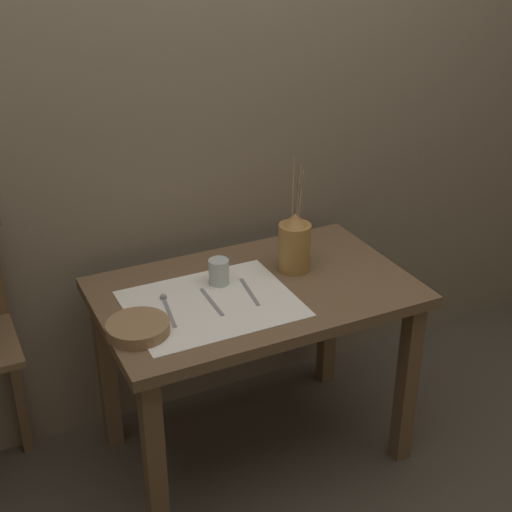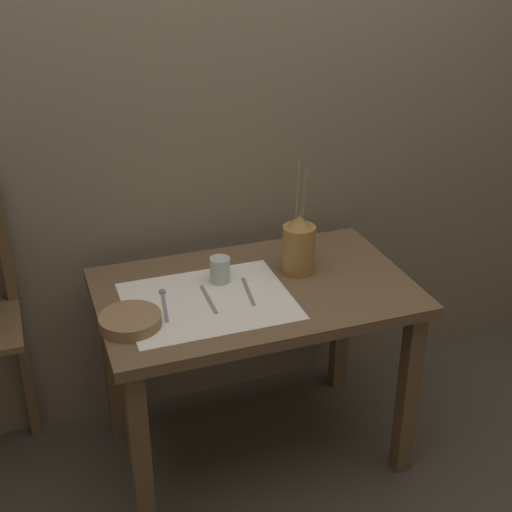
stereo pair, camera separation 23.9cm
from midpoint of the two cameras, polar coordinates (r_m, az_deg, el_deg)
The scene contains 10 objects.
ground_plane at distance 2.86m, azimuth -2.55°, elevation -15.17°, with size 12.00×12.00×0.00m, color #473F35.
stone_wall_back at distance 2.65m, azimuth -7.03°, elevation 10.97°, with size 7.00×0.06×2.40m.
wooden_table at distance 2.50m, azimuth -2.83°, elevation -4.80°, with size 1.08×0.67×0.71m.
linen_cloth at distance 2.36m, azimuth -6.50°, elevation -3.88°, with size 0.55×0.43×0.00m.
pitcher_with_flowers at distance 2.51m, azimuth 0.40°, elevation 0.94°, with size 0.12×0.12×0.41m.
wooden_bowl at distance 2.23m, azimuth -12.48°, elevation -5.75°, with size 0.20×0.20×0.04m.
glass_tumbler_near at distance 2.45m, azimuth -5.78°, elevation -1.33°, with size 0.07×0.07×0.09m.
spoon_inner at distance 2.37m, azimuth -10.13°, elevation -3.80°, with size 0.05×0.20×0.02m.
fork_inner at distance 2.36m, azimuth -6.47°, elevation -3.74°, with size 0.02×0.19×0.00m.
fork_outer at distance 2.41m, azimuth -3.37°, elevation -2.94°, with size 0.04×0.19×0.00m.
Camera 1 is at (-0.93, -1.92, 1.91)m, focal length 50.00 mm.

